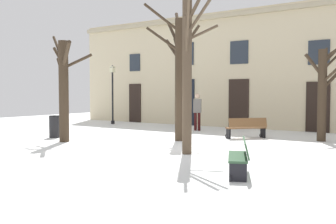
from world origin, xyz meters
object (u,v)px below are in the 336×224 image
(tree_foreground, at_px, (324,88))
(bench_facing_shops, at_px, (240,157))
(streetlamp, at_px, (113,88))
(person_strolling, at_px, (197,110))
(tree_center, at_px, (64,86))
(tree_near_facade, at_px, (188,61))
(tree_right_of_center, at_px, (178,72))
(bench_by_litter_bin, at_px, (246,128))
(litter_bin, at_px, (55,126))

(tree_foreground, relative_size, bench_facing_shops, 2.54)
(streetlamp, distance_m, person_strolling, 6.26)
(tree_center, relative_size, tree_near_facade, 0.80)
(tree_center, xyz_separation_m, tree_right_of_center, (3.42, 2.76, 0.56))
(tree_center, relative_size, tree_right_of_center, 0.79)
(bench_by_litter_bin, bearing_deg, tree_right_of_center, 2.44)
(streetlamp, xyz_separation_m, person_strolling, (6.13, -0.61, -1.11))
(tree_right_of_center, xyz_separation_m, tree_near_facade, (2.04, -2.65, 0.14))
(tree_right_of_center, height_order, tree_foreground, tree_right_of_center)
(streetlamp, bearing_deg, bench_by_litter_bin, -13.37)
(streetlamp, relative_size, bench_by_litter_bin, 2.32)
(tree_right_of_center, distance_m, tree_near_facade, 3.35)
(bench_facing_shops, distance_m, person_strolling, 10.24)
(tree_foreground, bearing_deg, streetlamp, 173.24)
(person_strolling, bearing_deg, tree_foreground, 150.07)
(bench_by_litter_bin, xyz_separation_m, bench_facing_shops, (2.64, -6.73, -0.01))
(bench_by_litter_bin, bearing_deg, litter_bin, -13.77)
(streetlamp, xyz_separation_m, litter_bin, (2.63, -6.49, -1.68))
(person_strolling, bearing_deg, tree_right_of_center, 87.07)
(bench_facing_shops, bearing_deg, litter_bin, -129.37)
(tree_center, bearing_deg, litter_bin, 153.87)
(litter_bin, bearing_deg, bench_by_litter_bin, 32.26)
(streetlamp, height_order, person_strolling, streetlamp)
(tree_near_facade, bearing_deg, bench_facing_shops, -36.73)
(bench_facing_shops, bearing_deg, tree_right_of_center, -159.44)
(streetlamp, height_order, bench_facing_shops, streetlamp)
(tree_center, height_order, litter_bin, tree_center)
(tree_right_of_center, xyz_separation_m, litter_bin, (-4.81, -2.08, -2.23))
(tree_foreground, xyz_separation_m, bench_by_litter_bin, (-2.84, -0.78, -1.63))
(tree_right_of_center, xyz_separation_m, person_strolling, (-1.32, 3.81, -1.66))
(tree_right_of_center, xyz_separation_m, streetlamp, (-7.45, 4.41, -0.54))
(tree_near_facade, relative_size, person_strolling, 2.86)
(tree_foreground, xyz_separation_m, bench_facing_shops, (-0.20, -7.51, -1.64))
(person_strolling, bearing_deg, bench_by_litter_bin, 131.42)
(tree_right_of_center, xyz_separation_m, bench_facing_shops, (4.58, -4.54, -2.27))
(bench_facing_shops, bearing_deg, tree_center, -127.22)
(bench_by_litter_bin, distance_m, bench_facing_shops, 7.23)
(streetlamp, relative_size, bench_facing_shops, 2.22)
(tree_foreground, distance_m, person_strolling, 6.24)
(tree_right_of_center, height_order, litter_bin, tree_right_of_center)
(tree_near_facade, height_order, person_strolling, tree_near_facade)
(bench_facing_shops, bearing_deg, person_strolling, -169.42)
(tree_near_facade, distance_m, person_strolling, 7.50)
(tree_right_of_center, bearing_deg, person_strolling, 109.12)
(tree_foreground, distance_m, streetlamp, 12.31)
(tree_right_of_center, relative_size, streetlamp, 1.53)
(tree_foreground, relative_size, person_strolling, 2.18)
(tree_center, distance_m, bench_by_litter_bin, 7.48)
(tree_center, xyz_separation_m, bench_facing_shops, (8.00, -1.78, -1.70))
(tree_right_of_center, distance_m, streetlamp, 8.67)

